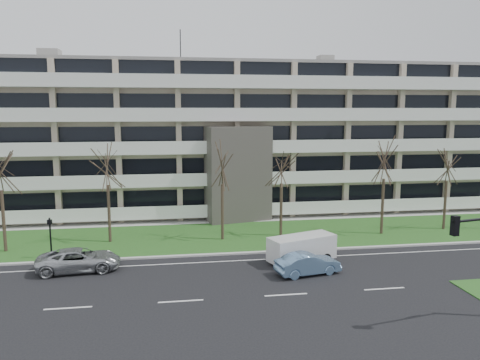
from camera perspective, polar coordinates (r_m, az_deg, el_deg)
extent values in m
plane|color=black|center=(27.75, 5.62, -13.76)|extent=(160.00, 160.00, 0.00)
cube|color=#21511B|center=(39.80, 0.96, -6.73)|extent=(90.00, 10.00, 0.06)
cube|color=#B2B2AD|center=(35.07, 2.35, -8.80)|extent=(90.00, 0.35, 0.12)
cube|color=#B2B2AD|center=(45.06, -0.23, -4.90)|extent=(90.00, 2.00, 0.08)
cube|color=white|center=(33.69, 2.85, -9.64)|extent=(90.00, 0.12, 0.01)
cube|color=#B8A38F|center=(50.85, -1.41, 5.13)|extent=(60.00, 12.00, 15.00)
cube|color=gray|center=(50.98, -1.44, 13.75)|extent=(60.50, 12.50, 0.30)
cube|color=#4C4742|center=(44.24, -0.23, 0.72)|extent=(6.39, 3.69, 9.00)
cube|color=black|center=(44.45, -0.19, -2.50)|extent=(4.92, 1.19, 3.50)
cube|color=gray|center=(51.93, -22.18, 13.88)|extent=(2.00, 2.00, 1.20)
cylinder|color=black|center=(50.79, -7.27, 15.81)|extent=(0.10, 0.10, 3.50)
cube|color=black|center=(45.58, -0.41, -2.10)|extent=(58.00, 0.10, 1.80)
cube|color=white|center=(45.23, -0.28, -4.13)|extent=(58.00, 1.40, 0.22)
cube|color=white|center=(44.47, -0.16, -3.55)|extent=(58.00, 0.08, 1.00)
cube|color=black|center=(45.13, -0.42, 1.65)|extent=(58.00, 0.10, 1.80)
cube|color=white|center=(44.67, -0.29, -0.37)|extent=(58.00, 1.40, 0.22)
cube|color=white|center=(43.94, -0.16, 0.28)|extent=(58.00, 0.08, 1.00)
cube|color=black|center=(44.87, -0.42, 5.45)|extent=(58.00, 0.10, 1.80)
cube|color=white|center=(44.30, -0.29, 3.47)|extent=(58.00, 1.40, 0.22)
cube|color=white|center=(43.61, -0.16, 4.18)|extent=(58.00, 0.08, 1.00)
cube|color=black|center=(44.81, -0.42, 9.29)|extent=(58.00, 0.10, 1.80)
cube|color=white|center=(44.14, -0.29, 7.35)|extent=(58.00, 1.40, 0.22)
cube|color=white|center=(43.49, -0.17, 8.12)|extent=(58.00, 0.08, 1.00)
cube|color=black|center=(44.95, -0.43, 13.11)|extent=(58.00, 0.10, 1.80)
cube|color=white|center=(44.18, -0.30, 11.24)|extent=(58.00, 1.40, 0.22)
cube|color=white|center=(43.57, -0.17, 12.07)|extent=(58.00, 0.08, 1.00)
imported|color=#B0B3B8|center=(32.96, -19.03, -9.18)|extent=(5.51, 2.87, 1.48)
imported|color=#729BC6|center=(30.89, 8.28, -10.07)|extent=(4.44, 2.29, 1.40)
cube|color=silver|center=(33.15, 7.55, -8.19)|extent=(5.07, 3.23, 1.67)
cube|color=black|center=(33.01, 7.56, -7.38)|extent=(4.70, 2.99, 0.62)
cube|color=silver|center=(34.49, 10.61, -7.82)|extent=(0.84, 1.68, 1.06)
cylinder|color=black|center=(31.86, 6.22, -10.19)|extent=(0.65, 0.41, 0.62)
cylinder|color=black|center=(33.25, 4.50, -9.36)|extent=(0.65, 0.41, 0.62)
cylinder|color=black|center=(33.56, 10.52, -9.31)|extent=(0.65, 0.41, 0.62)
cylinder|color=black|center=(34.88, 8.70, -8.57)|extent=(0.65, 0.41, 0.62)
cube|color=black|center=(23.81, 24.73, -5.09)|extent=(0.35, 0.35, 0.93)
sphere|color=red|center=(23.75, 24.77, -4.39)|extent=(0.19, 0.19, 0.19)
sphere|color=orange|center=(23.81, 24.73, -5.09)|extent=(0.19, 0.19, 0.19)
sphere|color=green|center=(23.88, 24.68, -5.78)|extent=(0.19, 0.19, 0.19)
cylinder|color=black|center=(35.84, -22.09, -6.65)|extent=(0.12, 0.12, 3.02)
cube|color=black|center=(35.55, -22.19, -4.77)|extent=(0.33, 0.29, 0.32)
sphere|color=red|center=(35.55, -22.19, -4.77)|extent=(0.14, 0.14, 0.14)
cylinder|color=#382B21|center=(38.93, -26.86, -4.52)|extent=(0.24, 0.24, 4.67)
cylinder|color=#382B21|center=(38.69, -15.67, -4.00)|extent=(0.24, 0.24, 4.65)
cylinder|color=#382B21|center=(37.98, -2.17, -3.95)|extent=(0.24, 0.24, 4.61)
cylinder|color=#382B21|center=(39.25, 5.03, -3.66)|extent=(0.24, 0.24, 4.49)
cylinder|color=#382B21|center=(41.49, 16.97, -3.13)|extent=(0.24, 0.24, 4.78)
cylinder|color=#382B21|center=(45.08, 23.70, -2.86)|extent=(0.24, 0.24, 4.34)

